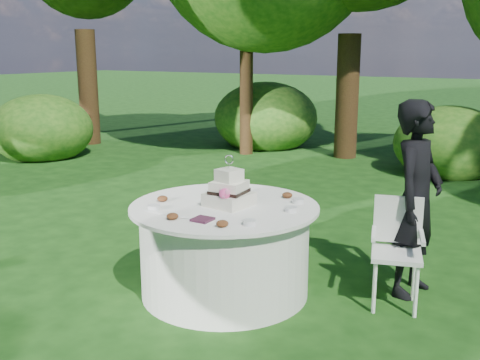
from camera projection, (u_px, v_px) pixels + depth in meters
name	position (u px, v px, depth m)	size (l,w,h in m)	color
ground	(225.00, 292.00, 4.79)	(80.00, 80.00, 0.00)	#12360E
napkins	(203.00, 219.00, 4.19)	(0.14, 0.14, 0.02)	#461E33
feather_plume	(167.00, 214.00, 4.34)	(0.48, 0.07, 0.01)	white
guest	(416.00, 199.00, 4.62)	(0.60, 0.39, 1.63)	black
table	(225.00, 249.00, 4.70)	(1.56, 1.56, 0.77)	white
cake	(229.00, 192.00, 4.58)	(0.37, 0.37, 0.43)	silver
chair	(397.00, 243.00, 4.47)	(0.48, 0.48, 0.87)	silver
votives	(248.00, 210.00, 4.41)	(1.06, 0.87, 0.04)	silver
petal_cups	(212.00, 207.00, 4.45)	(0.94, 1.10, 0.05)	#562D16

